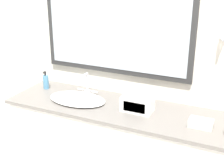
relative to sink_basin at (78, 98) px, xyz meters
name	(u,v)px	position (x,y,z in m)	size (l,w,h in m)	color
wall_back	(141,52)	(0.46, 0.34, 0.39)	(8.00, 0.18, 2.55)	silver
vanity_counter	(126,154)	(0.46, 0.02, -0.46)	(2.12, 0.59, 0.87)	silver
sink_basin	(78,98)	(0.00, 0.00, 0.00)	(0.53, 0.38, 0.21)	white
soap_bottle	(46,82)	(-0.43, 0.12, 0.05)	(0.05, 0.06, 0.18)	teal
appliance_box	(137,104)	(0.55, 0.02, 0.04)	(0.26, 0.16, 0.12)	white
hand_towel_near_sink	(201,123)	(1.08, -0.03, 0.01)	(0.17, 0.11, 0.05)	silver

